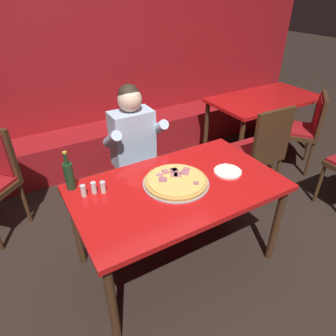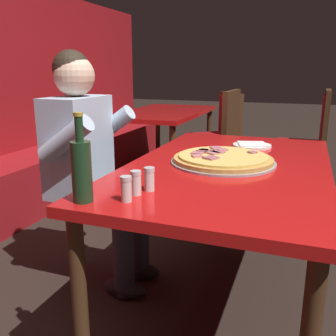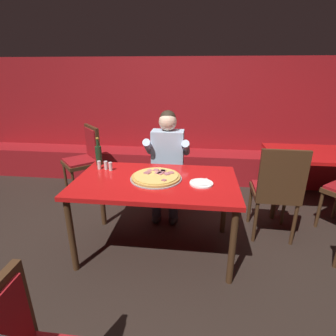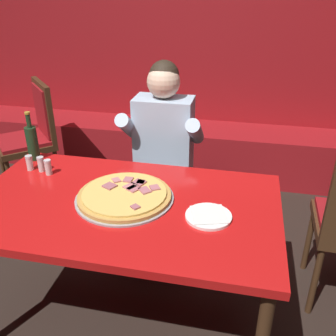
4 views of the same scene
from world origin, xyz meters
TOP-DOWN VIEW (x-y plane):
  - ground_plane at (0.00, 0.00)m, footprint 24.00×24.00m
  - main_dining_table at (0.00, 0.00)m, footprint 1.49×0.87m
  - pizza at (-0.00, 0.03)m, footprint 0.48×0.48m
  - plate_white_paper at (0.42, -0.04)m, footprint 0.21×0.21m
  - beer_bottle at (-0.66, 0.35)m, footprint 0.07×0.07m
  - shaker_black_pepper at (-0.62, 0.22)m, footprint 0.04×0.04m
  - shaker_parmesan at (-0.49, 0.19)m, footprint 0.04×0.04m
  - shaker_red_pepper_flakes at (-0.54, 0.22)m, footprint 0.04×0.04m
  - diner_seated_blue_shirt at (0.02, 0.73)m, footprint 0.53×0.53m
  - dining_chair_by_booth at (1.86, -0.36)m, footprint 0.45×0.45m
  - dining_chair_side_aisle at (2.09, 0.51)m, footprint 0.62×0.62m
  - dining_chair_far_right at (1.19, 0.34)m, footprint 0.45×0.45m
  - background_dining_table at (1.96, 1.07)m, footprint 1.41×0.77m

SIDE VIEW (x-z plane):
  - ground_plane at x=0.00m, z-range 0.00..0.00m
  - dining_chair_side_aisle at x=2.09m, z-range 0.08..1.03m
  - dining_chair_by_booth at x=1.86m, z-range 0.08..1.09m
  - dining_chair_far_right at x=1.19m, z-range 0.08..1.10m
  - background_dining_table at x=1.96m, z-range 0.29..1.05m
  - main_dining_table at x=0.00m, z-range 0.30..1.06m
  - diner_seated_blue_shirt at x=0.02m, z-range 0.07..1.34m
  - plate_white_paper at x=0.42m, z-range 0.76..0.78m
  - pizza at x=0.00m, z-range 0.75..0.80m
  - shaker_black_pepper at x=-0.62m, z-range 0.75..0.84m
  - shaker_parmesan at x=-0.49m, z-range 0.75..0.84m
  - shaker_red_pepper_flakes at x=-0.54m, z-range 0.75..0.84m
  - beer_bottle at x=-0.66m, z-range 0.72..1.01m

